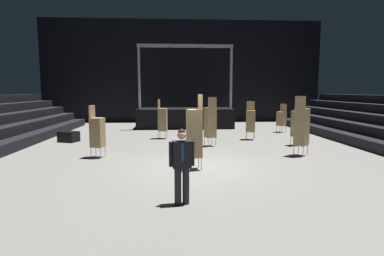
{
  "coord_description": "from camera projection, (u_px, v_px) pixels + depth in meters",
  "views": [
    {
      "loc": [
        -0.81,
        -9.97,
        2.51
      ],
      "look_at": [
        -0.25,
        -0.83,
        1.4
      ],
      "focal_mm": 29.06,
      "sensor_mm": 36.0,
      "label": 1
    }
  ],
  "objects": [
    {
      "name": "chair_stack_mid_centre",
      "position": [
        163.0,
        119.0,
        16.19
      ],
      "size": [
        0.5,
        0.5,
        2.05
      ],
      "rotation": [
        0.0,
        0.0,
        4.56
      ],
      "color": "#B2B5BA",
      "rests_on": "ground_plane"
    },
    {
      "name": "stage_riser",
      "position": [
        185.0,
        117.0,
        21.3
      ],
      "size": [
        6.4,
        2.81,
        5.42
      ],
      "color": "black",
      "rests_on": "ground_plane"
    },
    {
      "name": "chair_stack_mid_left",
      "position": [
        194.0,
        132.0,
        9.78
      ],
      "size": [
        0.51,
        0.51,
        2.39
      ],
      "rotation": [
        0.0,
        0.0,
        1.73
      ],
      "color": "#B2B5BA",
      "rests_on": "ground_plane"
    },
    {
      "name": "chair_stack_rear_left",
      "position": [
        210.0,
        122.0,
        13.97
      ],
      "size": [
        0.57,
        0.57,
        2.22
      ],
      "rotation": [
        0.0,
        0.0,
        0.36
      ],
      "color": "#B2B5BA",
      "rests_on": "ground_plane"
    },
    {
      "name": "chair_stack_mid_right",
      "position": [
        250.0,
        121.0,
        15.86
      ],
      "size": [
        0.52,
        0.52,
        1.96
      ],
      "rotation": [
        0.0,
        0.0,
        2.95
      ],
      "color": "#B2B5BA",
      "rests_on": "ground_plane"
    },
    {
      "name": "ground_plane",
      "position": [
        198.0,
        169.0,
        10.24
      ],
      "size": [
        22.0,
        30.0,
        0.1
      ],
      "primitive_type": "cube",
      "color": "slate"
    },
    {
      "name": "chair_stack_rear_right",
      "position": [
        298.0,
        123.0,
        14.16
      ],
      "size": [
        0.54,
        0.54,
        2.05
      ],
      "rotation": [
        0.0,
        0.0,
        1.84
      ],
      "color": "#B2B5BA",
      "rests_on": "ground_plane"
    },
    {
      "name": "equipment_road_case",
      "position": [
        69.0,
        137.0,
        15.27
      ],
      "size": [
        1.06,
        0.89,
        0.51
      ],
      "primitive_type": "cube",
      "rotation": [
        0.0,
        0.0,
        -0.38
      ],
      "color": "black",
      "rests_on": "ground_plane"
    },
    {
      "name": "arena_end_wall",
      "position": [
        183.0,
        72.0,
        24.62
      ],
      "size": [
        22.0,
        0.3,
        8.0
      ],
      "primitive_type": "cube",
      "color": "black",
      "rests_on": "ground_plane"
    },
    {
      "name": "chair_stack_front_left",
      "position": [
        302.0,
        126.0,
        11.89
      ],
      "size": [
        0.62,
        0.62,
        2.31
      ],
      "rotation": [
        0.0,
        0.0,
        5.43
      ],
      "color": "#B2B5BA",
      "rests_on": "ground_plane"
    },
    {
      "name": "chair_stack_rear_centre",
      "position": [
        281.0,
        118.0,
        18.68
      ],
      "size": [
        0.62,
        0.62,
        1.71
      ],
      "rotation": [
        0.0,
        0.0,
        2.25
      ],
      "color": "#B2B5BA",
      "rests_on": "ground_plane"
    },
    {
      "name": "man_with_tie",
      "position": [
        182.0,
        162.0,
        6.78
      ],
      "size": [
        0.57,
        0.28,
        1.69
      ],
      "rotation": [
        0.0,
        0.0,
        3.26
      ],
      "color": "black",
      "rests_on": "ground_plane"
    },
    {
      "name": "chair_stack_front_right",
      "position": [
        97.0,
        132.0,
        11.58
      ],
      "size": [
        0.53,
        0.53,
        1.96
      ],
      "rotation": [
        0.0,
        0.0,
        4.47
      ],
      "color": "#B2B5BA",
      "rests_on": "ground_plane"
    }
  ]
}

